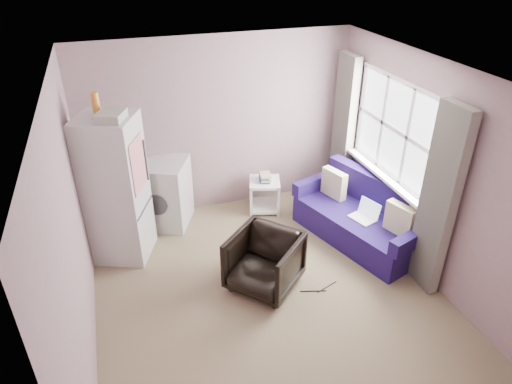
% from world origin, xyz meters
% --- Properties ---
extents(room, '(3.84, 4.24, 2.54)m').
position_xyz_m(room, '(0.02, 0.01, 1.25)').
color(room, '#806F54').
rests_on(room, ground).
extents(armchair, '(1.00, 1.00, 0.75)m').
position_xyz_m(armchair, '(-0.00, 0.14, 0.38)').
color(armchair, black).
rests_on(armchair, ground).
extents(fridge, '(0.83, 0.83, 2.10)m').
position_xyz_m(fridge, '(-1.48, 1.30, 0.94)').
color(fridge, '#BCBCBC').
rests_on(fridge, ground).
extents(washing_machine, '(0.88, 0.88, 0.93)m').
position_xyz_m(washing_machine, '(-0.89, 1.86, 0.49)').
color(washing_machine, '#BCBCBC').
rests_on(washing_machine, ground).
extents(side_table, '(0.54, 0.54, 0.59)m').
position_xyz_m(side_table, '(0.55, 1.73, 0.28)').
color(side_table, white).
rests_on(side_table, ground).
extents(sofa, '(1.35, 1.99, 0.81)m').
position_xyz_m(sofa, '(1.56, 0.65, 0.30)').
color(sofa, navy).
rests_on(sofa, ground).
extents(window_dressing, '(0.17, 2.62, 2.18)m').
position_xyz_m(window_dressing, '(1.78, 0.70, 1.11)').
color(window_dressing, white).
rests_on(window_dressing, ground).
extents(floor_cables, '(0.48, 0.12, 0.01)m').
position_xyz_m(floor_cables, '(0.59, -0.14, 0.01)').
color(floor_cables, black).
rests_on(floor_cables, ground).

